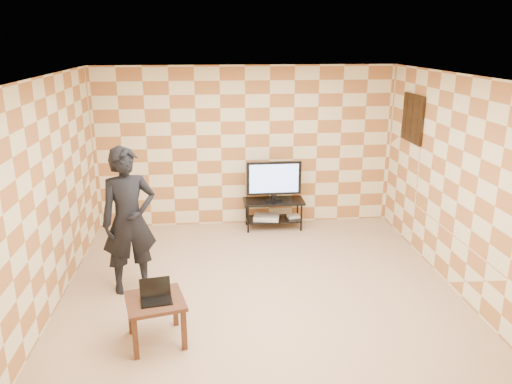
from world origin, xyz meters
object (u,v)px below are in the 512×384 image
Objects in this scene: tv at (274,179)px; person at (129,221)px; side_table at (155,307)px; tv_stand at (273,208)px.

person is at bearing -136.61° from tv.
person is (-0.41, 1.22, 0.53)m from side_table.
side_table is (-1.66, -3.18, -0.46)m from tv.
tv_stand and side_table have the same top height.
tv_stand is at bearing 89.22° from tv.
tv_stand is 2.91m from person.
tv_stand is 3.59m from side_table.
tv is 3.61m from side_table.
side_table is at bearing -117.62° from tv.
tv is 1.28× the size of side_table.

